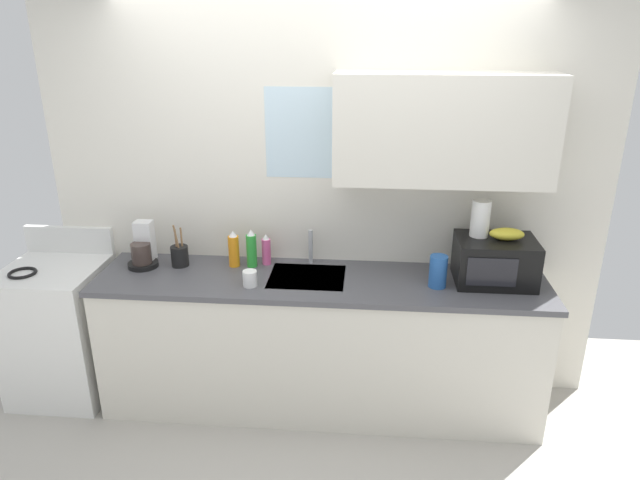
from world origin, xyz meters
The scene contains 14 objects.
kitchen_wall_assembly centered at (0.15, 0.30, 1.37)m, with size 3.51×0.42×2.50m.
counter_unit centered at (0.00, 0.00, 0.46)m, with size 2.74×0.63×0.90m.
sink_faucet centered at (-0.08, 0.24, 1.01)m, with size 0.03×0.03×0.22m, color #B2B5BA.
stove_range centered at (-1.72, 0.00, 0.46)m, with size 0.60×0.60×1.08m.
microwave centered at (1.04, 0.05, 1.04)m, with size 0.46×0.35×0.27m.
banana_bunch centered at (1.09, 0.05, 1.20)m, with size 0.20×0.11×0.07m, color gold.
paper_towel_roll centered at (0.94, 0.10, 1.28)m, with size 0.11×0.11×0.22m, color white.
coffee_maker centered at (-1.14, 0.11, 1.00)m, with size 0.19×0.21×0.28m.
dish_soap_bottle_pink centered at (-0.36, 0.19, 1.00)m, with size 0.06×0.06×0.20m.
dish_soap_bottle_green centered at (-0.45, 0.15, 1.02)m, with size 0.07×0.07×0.25m.
dish_soap_bottle_orange centered at (-0.56, 0.15, 1.01)m, with size 0.07×0.07×0.24m.
cereal_canister centered at (0.70, -0.05, 1.00)m, with size 0.10×0.10×0.19m, color #2659A5.
mug_white centered at (-0.40, -0.14, 0.95)m, with size 0.08×0.08×0.10m, color white.
utensil_crock centered at (-0.91, 0.12, 0.97)m, with size 0.11×0.11×0.28m.
Camera 1 is at (0.28, -3.16, 2.36)m, focal length 32.22 mm.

